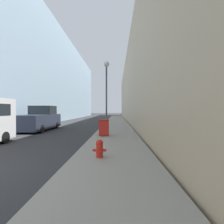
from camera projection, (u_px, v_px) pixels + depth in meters
name	position (u px, v px, depth m)	size (l,w,h in m)	color
sidewalk_right	(116.00, 124.00, 21.78)	(3.01, 60.00, 0.15)	gray
building_left_glass	(30.00, 77.00, 30.14)	(12.00, 60.00, 15.16)	#849EB2
building_right_stone	(161.00, 88.00, 29.48)	(12.00, 60.00, 10.98)	tan
fire_hydrant	(100.00, 148.00, 6.14)	(0.49, 0.37, 0.63)	red
trash_bin	(104.00, 127.00, 11.35)	(0.64, 0.60, 1.05)	red
lamppost	(106.00, 83.00, 15.57)	(0.51, 0.51, 6.03)	#4C4C51
pickup_truck	(39.00, 120.00, 15.67)	(2.28, 5.57, 2.21)	#232838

